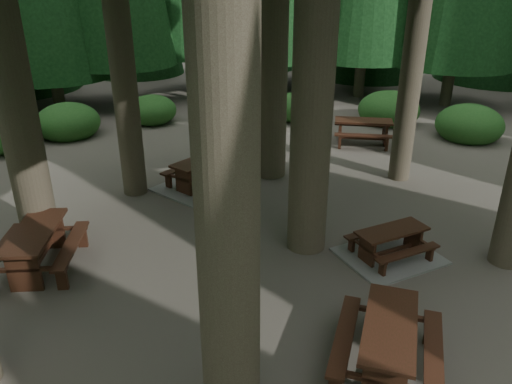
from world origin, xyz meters
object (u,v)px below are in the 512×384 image
picnic_table_a (390,248)px  picnic_table_d (363,128)px  picnic_table_b (36,243)px  picnic_table_e (389,339)px  picnic_table_c (204,177)px

picnic_table_a → picnic_table_d: picnic_table_d is taller
picnic_table_b → picnic_table_d: size_ratio=1.00×
picnic_table_a → picnic_table_e: 3.38m
picnic_table_a → picnic_table_c: 5.76m
picnic_table_a → picnic_table_d: 7.68m
picnic_table_b → picnic_table_e: bearing=-118.2°
picnic_table_c → picnic_table_d: 6.46m
picnic_table_e → picnic_table_d: bearing=8.2°
picnic_table_a → picnic_table_b: (-6.47, 3.41, 0.37)m
picnic_table_b → picnic_table_c: (4.73, 2.08, -0.29)m
picnic_table_a → picnic_table_c: bearing=112.4°
picnic_table_b → picnic_table_d: picnic_table_b is taller
picnic_table_c → picnic_table_e: (-0.67, -7.83, 0.28)m
picnic_table_d → picnic_table_e: picnic_table_d is taller
picnic_table_b → picnic_table_d: (11.15, 2.67, -0.02)m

